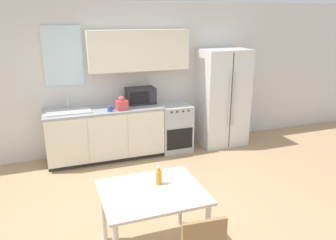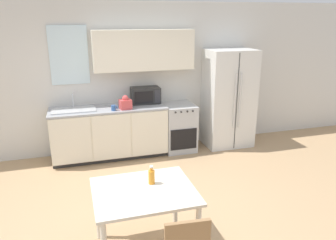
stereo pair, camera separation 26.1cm
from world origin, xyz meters
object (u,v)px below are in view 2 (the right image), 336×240
coffee_mug (114,108)px  dining_table (144,199)px  oven_range (178,127)px  drink_bottle (152,176)px  refrigerator (229,98)px  microwave (145,95)px

coffee_mug → dining_table: size_ratio=0.10×
oven_range → drink_bottle: (-1.13, -2.54, 0.38)m
refrigerator → drink_bottle: 3.31m
microwave → dining_table: size_ratio=0.50×
refrigerator → drink_bottle: size_ratio=9.12×
coffee_mug → dining_table: 2.47m
microwave → drink_bottle: microwave is taller
oven_range → dining_table: 2.93m
microwave → coffee_mug: (-0.62, -0.34, -0.10)m
coffee_mug → dining_table: (-0.02, -2.45, -0.33)m
dining_table → refrigerator: bearing=49.6°
microwave → drink_bottle: size_ratio=2.53×
oven_range → coffee_mug: (-1.22, -0.21, 0.53)m
oven_range → refrigerator: refrigerator is taller
dining_table → oven_range: bearing=64.9°
refrigerator → drink_bottle: bearing=-130.3°
dining_table → coffee_mug: bearing=89.5°
microwave → dining_table: (-0.64, -2.78, -0.43)m
oven_range → refrigerator: 1.12m
dining_table → drink_bottle: drink_bottle is taller
refrigerator → coffee_mug: 2.23m
oven_range → microwave: 0.87m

